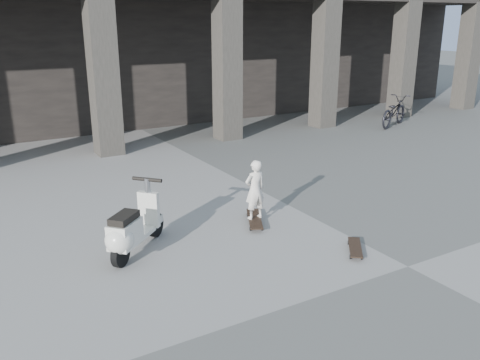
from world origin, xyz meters
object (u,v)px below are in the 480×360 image
skateboard_spare (355,248)px  child (255,190)px  scooter (130,232)px  bicycle (394,111)px  longboard (255,219)px

skateboard_spare → child: size_ratio=0.65×
scooter → bicycle: size_ratio=0.64×
child → longboard: bearing=102.1°
skateboard_spare → scooter: (-3.00, 1.54, 0.35)m
skateboard_spare → child: 1.96m
skateboard_spare → child: child is taller
child → scooter: 2.31m
skateboard_spare → scooter: bearing=101.7°
scooter → bicycle: (10.70, 5.01, 0.07)m
child → scooter: bearing=3.2°
skateboard_spare → scooter: 3.39m
child → bicycle: 9.68m
skateboard_spare → bicycle: 10.11m
longboard → scooter: (-2.29, -0.20, 0.35)m
skateboard_spare → scooter: scooter is taller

